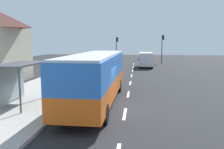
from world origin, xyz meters
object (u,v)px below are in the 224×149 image
Objects in this scene: white_van at (146,59)px; recycling_bin_orange at (63,90)px; bus at (96,75)px; traffic_light_far_side at (117,46)px; traffic_light_near_side at (163,44)px; bus_shelter at (16,73)px; recycling_bin_yellow at (59,92)px; sedan_near at (144,56)px; recycling_bin_green at (66,88)px.

white_van reaches higher than recycling_bin_orange.
bus is 31.26m from traffic_light_far_side.
recycling_bin_orange is 0.18× the size of traffic_light_near_side.
traffic_light_far_side is 32.52m from bus_shelter.
recycling_bin_yellow is 31.12m from traffic_light_far_side.
recycling_bin_orange is (-2.49, 0.90, -1.19)m from bus.
traffic_light_near_side is (3.20, -9.73, 2.68)m from sedan_near.
traffic_light_near_side is at bearing 71.80° from recycling_bin_orange.
sedan_near is 42.19m from bus_shelter.
recycling_bin_green is 0.18× the size of traffic_light_near_side.
recycling_bin_green is (-6.50, -38.53, -0.14)m from sedan_near.
recycling_bin_green is (0.00, 1.40, 0.00)m from recycling_bin_yellow.
bus reaches higher than recycling_bin_orange.
traffic_light_near_side reaches higher than recycling_bin_orange.
bus_shelter is at bearing -166.40° from bus.
bus is 2.26× the size of traffic_light_far_side.
recycling_bin_orange is (-6.40, -21.67, -0.69)m from white_van.
recycling_bin_yellow and recycling_bin_orange have the same top height.
recycling_bin_yellow is 0.70m from recycling_bin_orange.
bus reaches higher than recycling_bin_green.
sedan_near is 40.45m from recycling_bin_yellow.
recycling_bin_green is at bearing 147.32° from bus.
bus_shelter is at bearing -109.97° from white_van.
bus reaches higher than bus_shelter.
traffic_light_near_side reaches higher than bus_shelter.
white_van is 1.07× the size of traffic_light_far_side.
white_van reaches higher than sedan_near.
sedan_near is at bearing 80.76° from recycling_bin_yellow.
sedan_near is at bearing 89.68° from white_van.
traffic_light_far_side reaches higher than recycling_bin_yellow.
traffic_light_near_side is 33.73m from bus_shelter.
white_van is 8.76m from traffic_light_near_side.
bus is at bearing -95.71° from sedan_near.
traffic_light_far_side is (-1.39, 31.19, 1.41)m from bus.
sedan_near is at bearing 58.86° from traffic_light_far_side.
recycling_bin_orange is at bearing -108.20° from traffic_light_near_side.
traffic_light_near_side reaches higher than bus.
recycling_bin_orange is 1.00× the size of recycling_bin_green.
traffic_light_near_side is at bearing 67.17° from white_van.
recycling_bin_green is (-2.49, 1.60, -1.19)m from bus.
bus_shelter is (-3.31, -32.33, -1.15)m from traffic_light_far_side.
traffic_light_near_side is 8.64m from traffic_light_far_side.
traffic_light_near_side is 1.08× the size of traffic_light_far_side.
bus_shelter is (-2.21, -2.73, 1.44)m from recycling_bin_green.
bus is 11.62× the size of recycling_bin_yellow.
traffic_light_far_side is (1.10, 30.30, 2.60)m from recycling_bin_orange.
sedan_near is at bearing 108.19° from traffic_light_near_side.
sedan_near is 0.85× the size of traffic_light_near_side.
traffic_light_near_side is (9.70, 30.20, 2.82)m from recycling_bin_yellow.
bus is 11.62× the size of recycling_bin_green.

